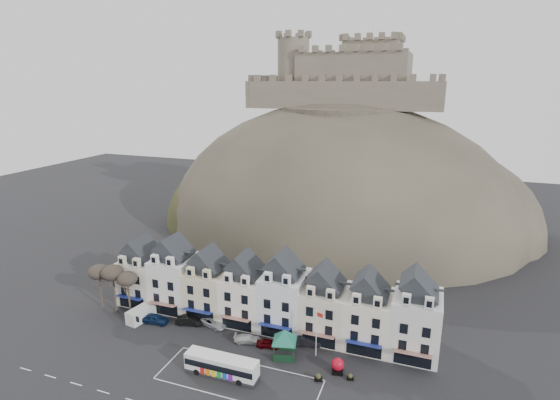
# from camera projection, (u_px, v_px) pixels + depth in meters

# --- Properties ---
(ground) EXTENTS (300.00, 300.00, 0.00)m
(ground) POSITION_uv_depth(u_px,v_px,m) (221.00, 382.00, 58.48)
(ground) COLOR black
(ground) RESTS_ON ground
(coach_bay_markings) EXTENTS (22.00, 7.50, 0.01)m
(coach_bay_markings) POSITION_uv_depth(u_px,v_px,m) (239.00, 379.00, 58.95)
(coach_bay_markings) COLOR silver
(coach_bay_markings) RESTS_ON ground
(townhouse_terrace) EXTENTS (54.40, 9.35, 11.80)m
(townhouse_terrace) POSITION_uv_depth(u_px,v_px,m) (266.00, 294.00, 71.52)
(townhouse_terrace) COLOR beige
(townhouse_terrace) RESTS_ON ground
(castle_hill) EXTENTS (100.00, 76.00, 68.00)m
(castle_hill) POSITION_uv_depth(u_px,v_px,m) (341.00, 227.00, 120.56)
(castle_hill) COLOR #37342B
(castle_hill) RESTS_ON ground
(castle) EXTENTS (50.20, 22.20, 22.00)m
(castle) POSITION_uv_depth(u_px,v_px,m) (349.00, 76.00, 116.60)
(castle) COLOR #645B4C
(castle) RESTS_ON ground
(tree_left_far) EXTENTS (3.61, 3.61, 8.24)m
(tree_left_far) POSITION_uv_depth(u_px,v_px,m) (99.00, 272.00, 75.75)
(tree_left_far) COLOR #3B2E25
(tree_left_far) RESTS_ON ground
(tree_left_mid) EXTENTS (3.78, 3.78, 8.64)m
(tree_left_mid) POSITION_uv_depth(u_px,v_px,m) (112.00, 273.00, 74.67)
(tree_left_mid) COLOR #3B2E25
(tree_left_mid) RESTS_ON ground
(tree_left_near) EXTENTS (3.43, 3.43, 7.84)m
(tree_left_near) POSITION_uv_depth(u_px,v_px,m) (127.00, 279.00, 73.86)
(tree_left_near) COLOR #3B2E25
(tree_left_near) RESTS_ON ground
(bus) EXTENTS (10.33, 2.45, 2.92)m
(bus) POSITION_uv_depth(u_px,v_px,m) (222.00, 365.00, 59.39)
(bus) COLOR #262628
(bus) RESTS_ON ground
(bus_shelter) EXTENTS (6.70, 6.70, 4.37)m
(bus_shelter) POSITION_uv_depth(u_px,v_px,m) (285.00, 336.00, 63.04)
(bus_shelter) COLOR black
(bus_shelter) RESTS_ON ground
(red_buoy) EXTENTS (1.78, 1.78, 2.20)m
(red_buoy) POSITION_uv_depth(u_px,v_px,m) (338.00, 365.00, 60.07)
(red_buoy) COLOR black
(red_buoy) RESTS_ON ground
(flagpole) EXTENTS (1.03, 0.34, 7.35)m
(flagpole) POSITION_uv_depth(u_px,v_px,m) (317.00, 330.00, 62.98)
(flagpole) COLOR silver
(flagpole) RESTS_ON ground
(white_van) EXTENTS (2.94, 5.20, 2.24)m
(white_van) POSITION_uv_depth(u_px,v_px,m) (141.00, 314.00, 73.39)
(white_van) COLOR silver
(white_van) RESTS_ON ground
(planter_west) EXTENTS (1.19, 0.87, 1.07)m
(planter_west) POSITION_uv_depth(u_px,v_px,m) (318.00, 377.00, 58.57)
(planter_west) COLOR black
(planter_west) RESTS_ON ground
(planter_east) EXTENTS (1.01, 0.66, 0.93)m
(planter_east) POSITION_uv_depth(u_px,v_px,m) (350.00, 377.00, 58.77)
(planter_east) COLOR black
(planter_east) RESTS_ON ground
(car_navy) EXTENTS (4.74, 2.22, 1.57)m
(car_navy) POSITION_uv_depth(u_px,v_px,m) (155.00, 319.00, 72.57)
(car_navy) COLOR #0D2045
(car_navy) RESTS_ON ground
(car_black) EXTENTS (4.89, 2.70, 1.53)m
(car_black) POSITION_uv_depth(u_px,v_px,m) (190.00, 320.00, 72.09)
(car_black) COLOR black
(car_black) RESTS_ON ground
(car_silver) EXTENTS (5.18, 3.34, 1.35)m
(car_silver) POSITION_uv_depth(u_px,v_px,m) (213.00, 322.00, 71.71)
(car_silver) COLOR #B2B4BA
(car_silver) RESTS_ON ground
(car_white) EXTENTS (4.54, 2.75, 1.23)m
(car_white) POSITION_uv_depth(u_px,v_px,m) (248.00, 339.00, 67.15)
(car_white) COLOR silver
(car_white) RESTS_ON ground
(car_maroon) EXTENTS (3.90, 2.20, 1.25)m
(car_maroon) POSITION_uv_depth(u_px,v_px,m) (269.00, 343.00, 65.96)
(car_maroon) COLOR #4E0408
(car_maroon) RESTS_ON ground
(car_charcoal) EXTENTS (4.84, 2.66, 1.51)m
(car_charcoal) POSITION_uv_depth(u_px,v_px,m) (306.00, 341.00, 66.45)
(car_charcoal) COLOR black
(car_charcoal) RESTS_ON ground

